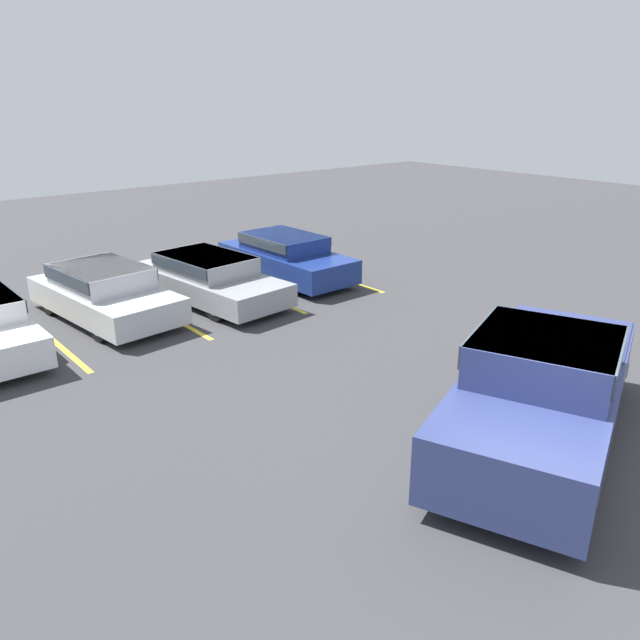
% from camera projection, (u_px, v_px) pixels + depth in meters
% --- Properties ---
extents(ground_plane, '(60.00, 60.00, 0.00)m').
position_uv_depth(ground_plane, '(546.00, 461.00, 9.00)').
color(ground_plane, '#38383A').
extents(stall_stripe_b, '(0.12, 5.09, 0.01)m').
position_uv_depth(stall_stripe_b, '(47.00, 335.00, 13.67)').
color(stall_stripe_b, yellow).
rests_on(stall_stripe_b, ground_plane).
extents(stall_stripe_c, '(0.12, 5.09, 0.01)m').
position_uv_depth(stall_stripe_c, '(158.00, 310.00, 15.26)').
color(stall_stripe_c, yellow).
rests_on(stall_stripe_c, ground_plane).
extents(stall_stripe_d, '(0.12, 5.09, 0.01)m').
position_uv_depth(stall_stripe_d, '(248.00, 290.00, 16.85)').
color(stall_stripe_d, yellow).
rests_on(stall_stripe_d, ground_plane).
extents(stall_stripe_e, '(0.12, 5.09, 0.01)m').
position_uv_depth(stall_stripe_e, '(322.00, 273.00, 18.44)').
color(stall_stripe_e, yellow).
rests_on(stall_stripe_e, ground_plane).
extents(pickup_truck, '(5.90, 3.91, 1.82)m').
position_uv_depth(pickup_truck, '(544.00, 387.00, 9.25)').
color(pickup_truck, navy).
rests_on(pickup_truck, ground_plane).
extents(parked_sedan_b, '(2.27, 4.44, 1.25)m').
position_uv_depth(parked_sedan_b, '(104.00, 291.00, 14.52)').
color(parked_sedan_b, '#B7BABF').
rests_on(parked_sedan_b, ground_plane).
extents(parked_sedan_c, '(2.25, 4.79, 1.18)m').
position_uv_depth(parked_sedan_c, '(208.00, 276.00, 15.80)').
color(parked_sedan_c, gray).
rests_on(parked_sedan_c, ground_plane).
extents(parked_sedan_d, '(1.82, 4.38, 1.27)m').
position_uv_depth(parked_sedan_d, '(286.00, 256.00, 17.64)').
color(parked_sedan_d, navy).
rests_on(parked_sedan_d, ground_plane).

